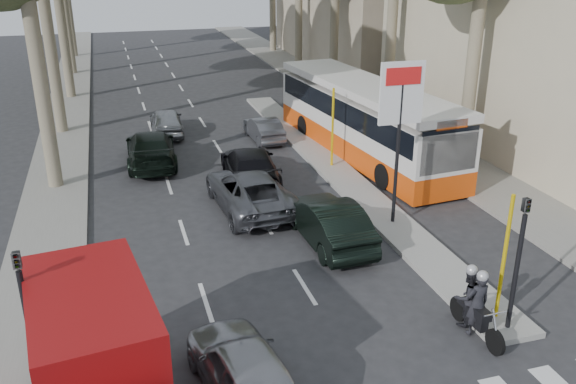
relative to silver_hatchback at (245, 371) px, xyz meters
name	(u,v)px	position (x,y,z in m)	size (l,w,h in m)	color
ground	(362,320)	(3.50, 2.00, -0.71)	(120.00, 120.00, 0.00)	#28282B
sidewalk_right	(334,91)	(12.10, 27.00, -0.65)	(3.20, 70.00, 0.12)	gray
median_left	(70,97)	(-4.50, 30.00, -0.65)	(2.40, 64.00, 0.12)	gray
traffic_island	(331,167)	(6.75, 13.00, -0.63)	(1.50, 26.00, 0.16)	gray
billboard	(400,121)	(6.75, 7.00, 2.99)	(1.50, 12.10, 5.60)	yellow
traffic_light_island	(521,242)	(6.75, 0.50, 1.78)	(0.16, 0.41, 3.60)	black
traffic_light_left	(25,303)	(-4.10, 1.00, 1.78)	(0.16, 0.41, 3.60)	black
silver_hatchback	(245,371)	(0.00, 0.00, 0.00)	(1.68, 4.17, 1.42)	#9A9BA1
dark_hatchback	(328,222)	(4.19, 6.42, 0.03)	(1.56, 4.48, 1.48)	black
queue_car_a	(250,190)	(2.40, 9.81, 0.01)	(2.39, 5.18, 1.44)	#52545B
queue_car_b	(250,166)	(3.00, 12.30, 0.02)	(2.05, 5.04, 1.46)	black
queue_car_c	(166,122)	(0.52, 20.20, -0.04)	(1.58, 3.94, 1.34)	gray
queue_car_d	(264,129)	(4.98, 17.84, -0.13)	(1.23, 3.54, 1.17)	#494B51
queue_car_e	(151,148)	(-0.62, 15.78, 0.03)	(2.06, 5.08, 1.47)	black
red_truck	(99,372)	(-2.82, -0.32, 0.87)	(2.81, 5.83, 2.99)	black
city_bus	(364,117)	(8.78, 14.38, 1.04)	(3.98, 12.84, 3.33)	#DD470C
motorcycle	(473,302)	(5.89, 0.82, 0.11)	(0.78, 2.14, 1.81)	black
pedestrian_near	(455,147)	(11.76, 11.52, 0.24)	(0.98, 0.48, 1.67)	#382F47
pedestrian_far	(442,155)	(10.70, 10.72, 0.28)	(1.12, 0.50, 1.74)	brown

